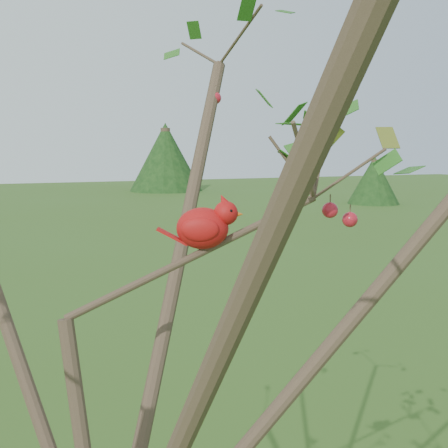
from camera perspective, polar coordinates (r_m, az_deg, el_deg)
crabapple_tree at (r=1.15m, az=-11.56°, el=-2.47°), size 2.35×2.05×2.95m
cardinal at (r=1.30m, az=-1.90°, el=-0.21°), size 0.20×0.13×0.14m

